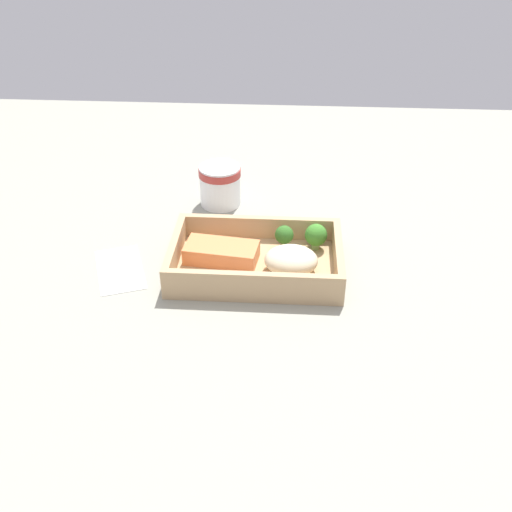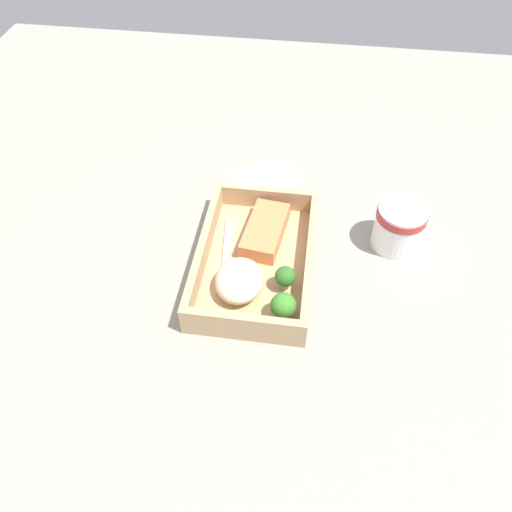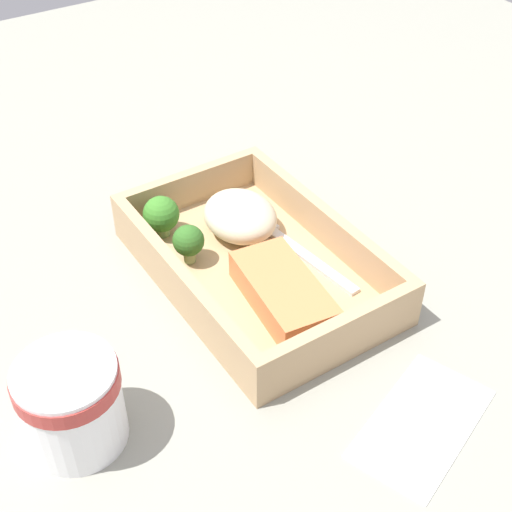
% 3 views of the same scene
% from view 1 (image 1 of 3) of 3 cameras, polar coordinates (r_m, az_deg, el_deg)
% --- Properties ---
extents(ground_plane, '(1.60, 1.60, 0.02)m').
position_cam_1_polar(ground_plane, '(1.00, 0.00, -1.76)').
color(ground_plane, gray).
extents(takeout_tray, '(0.28, 0.18, 0.01)m').
position_cam_1_polar(takeout_tray, '(0.99, 0.00, -1.01)').
color(takeout_tray, tan).
rests_on(takeout_tray, ground_plane).
extents(tray_rim, '(0.28, 0.18, 0.04)m').
position_cam_1_polar(tray_rim, '(0.98, 0.00, 0.24)').
color(tray_rim, tan).
rests_on(tray_rim, takeout_tray).
extents(salmon_fillet, '(0.13, 0.07, 0.03)m').
position_cam_1_polar(salmon_fillet, '(0.99, -3.30, 0.33)').
color(salmon_fillet, '#E37E48').
rests_on(salmon_fillet, takeout_tray).
extents(mashed_potatoes, '(0.09, 0.07, 0.04)m').
position_cam_1_polar(mashed_potatoes, '(0.96, 3.36, -0.41)').
color(mashed_potatoes, beige).
rests_on(mashed_potatoes, takeout_tray).
extents(broccoli_floret_1, '(0.04, 0.04, 0.05)m').
position_cam_1_polar(broccoli_floret_1, '(1.02, 5.73, 1.96)').
color(broccoli_floret_1, '#789E5B').
rests_on(broccoli_floret_1, takeout_tray).
extents(broccoli_floret_2, '(0.03, 0.03, 0.04)m').
position_cam_1_polar(broccoli_floret_2, '(1.02, 2.70, 1.98)').
color(broccoli_floret_2, '#8AA262').
rests_on(broccoli_floret_2, takeout_tray).
extents(fork, '(0.16, 0.03, 0.00)m').
position_cam_1_polar(fork, '(0.95, 0.05, -2.27)').
color(fork, silver).
rests_on(fork, takeout_tray).
extents(paper_cup, '(0.08, 0.08, 0.08)m').
position_cam_1_polar(paper_cup, '(1.17, -3.44, 6.93)').
color(paper_cup, white).
rests_on(paper_cup, ground_plane).
extents(receipt_slip, '(0.11, 0.15, 0.00)m').
position_cam_1_polar(receipt_slip, '(1.02, -12.83, -1.22)').
color(receipt_slip, white).
rests_on(receipt_slip, ground_plane).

